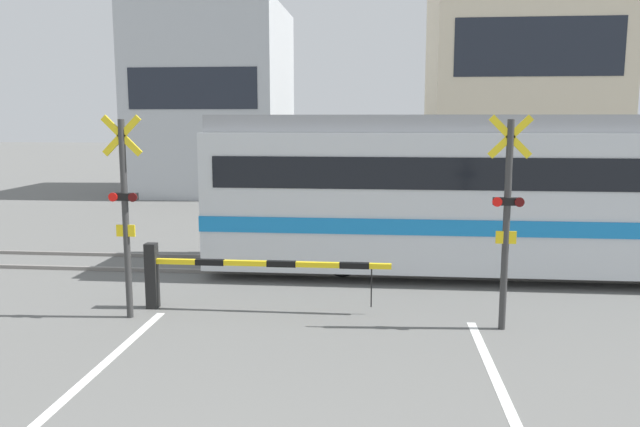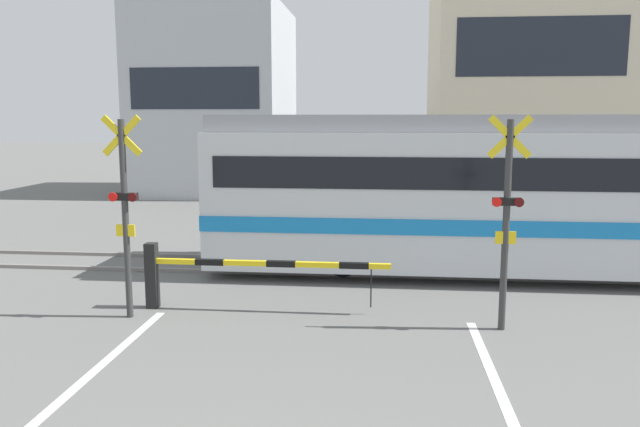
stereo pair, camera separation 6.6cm
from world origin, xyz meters
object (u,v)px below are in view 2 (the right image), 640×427
Objects in this scene: crossing_barrier_near at (215,270)px; crossing_signal_left at (125,208)px; crossing_barrier_far at (405,219)px; crossing_signal_right at (506,213)px; commuter_train at (565,190)px.

crossing_barrier_near is 1.87m from crossing_signal_left.
crossing_signal_left reaches higher than crossing_barrier_far.
crossing_barrier_near and crossing_barrier_far have the same top height.
crossing_signal_left is at bearing 180.00° from crossing_signal_right.
commuter_train is at bearing -39.33° from crossing_barrier_far.
crossing_barrier_far is at bearing 140.67° from commuter_train.
commuter_train reaches higher than crossing_signal_right.
crossing_barrier_near is at bearing 173.42° from crossing_signal_right.
crossing_barrier_far is at bearing 101.61° from crossing_signal_right.
crossing_signal_left is (-8.20, -3.86, 0.06)m from commuter_train.
commuter_train reaches higher than crossing_barrier_far.
crossing_signal_left reaches higher than crossing_barrier_near.
crossing_signal_right is at bearing -116.92° from commuter_train.
commuter_train is at bearing 25.70° from crossing_barrier_near.
commuter_train reaches higher than crossing_signal_left.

